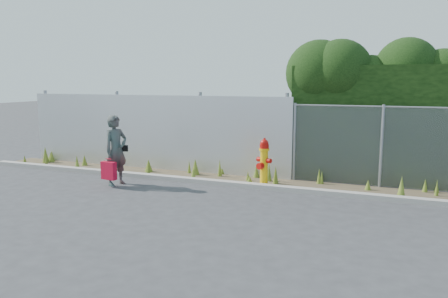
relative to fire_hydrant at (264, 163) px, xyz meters
name	(u,v)px	position (x,y,z in m)	size (l,w,h in m)	color
ground	(213,206)	(-0.50, -2.08, -0.59)	(80.00, 80.00, 0.00)	#363638
curb	(241,185)	(-0.50, -0.28, -0.53)	(16.00, 0.22, 0.12)	#9B948C
weed_strip	(250,176)	(-0.49, 0.40, -0.45)	(16.00, 1.34, 0.54)	#4D3E2C
corrugated_fence	(152,132)	(-3.75, 0.93, 0.51)	(8.50, 0.21, 2.30)	silver
chainlink_fence	(429,149)	(3.75, 0.92, 0.44)	(6.50, 0.07, 2.05)	gray
hedge	(429,102)	(3.74, 1.92, 1.48)	(7.61, 2.06, 3.71)	black
fire_hydrant	(264,163)	(0.00, 0.00, 0.00)	(0.41, 0.37, 1.22)	yellow
woman	(116,150)	(-3.52, -1.19, 0.29)	(0.65, 0.42, 1.77)	#106A60
red_tote_bag	(109,171)	(-3.54, -1.49, -0.17)	(0.40, 0.15, 0.52)	#BD0A2D
black_shoulder_bag	(124,148)	(-3.41, -1.01, 0.32)	(0.21, 0.09, 0.16)	black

